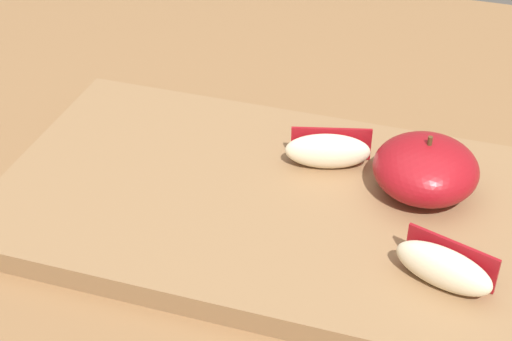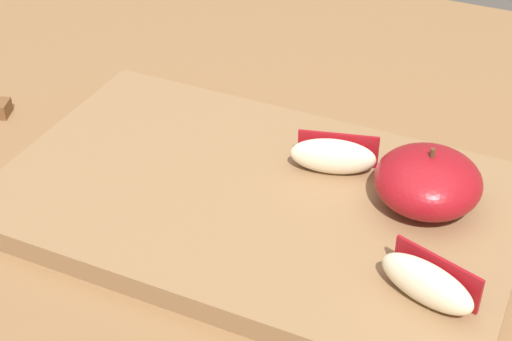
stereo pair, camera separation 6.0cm
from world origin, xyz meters
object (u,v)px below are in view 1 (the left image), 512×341
apple_half_skin_up (426,169)px  apple_wedge_right (327,150)px  cutting_board (256,201)px  apple_wedge_middle (444,267)px

apple_half_skin_up → apple_wedge_right: bearing=171.8°
cutting_board → apple_wedge_middle: bearing=-21.8°
cutting_board → apple_half_skin_up: size_ratio=4.97×
cutting_board → apple_wedge_middle: size_ratio=5.56×
cutting_board → apple_wedge_right: size_ratio=5.57×
cutting_board → apple_half_skin_up: (0.12, 0.04, 0.03)m
cutting_board → apple_wedge_right: bearing=48.7°
apple_half_skin_up → apple_wedge_right: (-0.08, 0.01, -0.01)m
apple_wedge_middle → apple_half_skin_up: bearing=105.0°
apple_wedge_right → apple_wedge_middle: bearing=-46.0°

